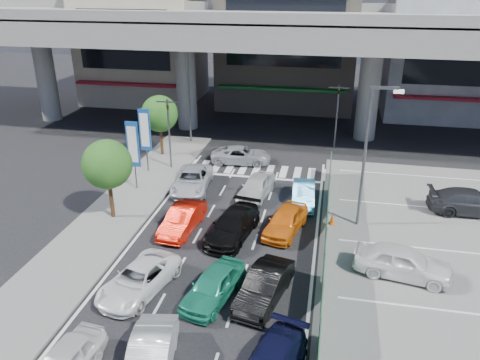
% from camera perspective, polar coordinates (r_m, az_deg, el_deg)
% --- Properties ---
extents(ground, '(120.00, 120.00, 0.00)m').
position_cam_1_polar(ground, '(23.07, -3.45, -10.91)').
color(ground, black).
rests_on(ground, ground).
extents(parking_lot, '(12.00, 28.00, 0.06)m').
position_cam_1_polar(parking_lot, '(24.85, 23.66, -10.26)').
color(parking_lot, '#62625F').
rests_on(parking_lot, ground).
extents(sidewalk_left, '(4.00, 30.00, 0.12)m').
position_cam_1_polar(sidewalk_left, '(28.52, -15.16, -4.39)').
color(sidewalk_left, '#62625F').
rests_on(sidewalk_left, ground).
extents(fence_run, '(0.16, 22.00, 1.80)m').
position_cam_1_polar(fence_run, '(22.83, 10.30, -9.00)').
color(fence_run, '#1C512B').
rests_on(fence_run, ground).
extents(expressway, '(64.00, 14.00, 10.75)m').
position_cam_1_polar(expressway, '(40.86, 4.40, 17.55)').
color(expressway, slate).
rests_on(expressway, ground).
extents(building_west, '(12.00, 10.90, 13.00)m').
position_cam_1_polar(building_west, '(54.92, -11.74, 16.32)').
color(building_west, '#A19882').
rests_on(building_west, ground).
extents(building_center, '(14.00, 10.90, 15.00)m').
position_cam_1_polar(building_center, '(51.83, 5.98, 17.37)').
color(building_center, gray).
rests_on(building_center, ground).
extents(building_east, '(12.00, 10.90, 12.00)m').
position_cam_1_polar(building_east, '(51.93, 24.17, 13.85)').
color(building_east, gray).
rests_on(building_east, ground).
extents(traffic_light_left, '(1.60, 1.24, 5.20)m').
position_cam_1_polar(traffic_light_left, '(33.61, -8.75, 7.61)').
color(traffic_light_left, '#595B60').
rests_on(traffic_light_left, ground).
extents(traffic_light_right, '(1.60, 1.24, 5.20)m').
position_cam_1_polar(traffic_light_right, '(38.41, 11.86, 9.41)').
color(traffic_light_right, '#595B60').
rests_on(traffic_light_right, ground).
extents(street_lamp_right, '(1.65, 0.22, 8.00)m').
position_cam_1_polar(street_lamp_right, '(25.77, 15.47, 3.99)').
color(street_lamp_right, '#595B60').
rests_on(street_lamp_right, ground).
extents(street_lamp_left, '(1.65, 0.22, 8.00)m').
position_cam_1_polar(street_lamp_left, '(38.96, -6.02, 11.23)').
color(street_lamp_left, '#595B60').
rests_on(street_lamp_left, ground).
extents(signboard_near, '(0.80, 0.14, 4.70)m').
position_cam_1_polar(signboard_near, '(30.71, -12.90, 4.03)').
color(signboard_near, '#595B60').
rests_on(signboard_near, ground).
extents(signboard_far, '(0.80, 0.14, 4.70)m').
position_cam_1_polar(signboard_far, '(33.46, -11.50, 5.78)').
color(signboard_far, '#595B60').
rests_on(signboard_far, ground).
extents(tree_near, '(2.80, 2.80, 4.80)m').
position_cam_1_polar(tree_near, '(27.16, -15.89, 1.82)').
color(tree_near, '#382314').
rests_on(tree_near, ground).
extents(tree_far, '(2.80, 2.80, 4.80)m').
position_cam_1_polar(tree_far, '(36.56, -9.77, 7.96)').
color(tree_far, '#382314').
rests_on(tree_far, ground).
extents(hatch_white_back_mid, '(2.18, 4.38, 1.38)m').
position_cam_1_polar(hatch_white_back_mid, '(17.91, -10.92, -20.64)').
color(hatch_white_back_mid, silver).
rests_on(hatch_white_back_mid, ground).
extents(sedan_white_mid_left, '(3.07, 4.87, 1.25)m').
position_cam_1_polar(sedan_white_mid_left, '(21.81, -12.22, -11.75)').
color(sedan_white_mid_left, white).
rests_on(sedan_white_mid_left, ground).
extents(taxi_teal_mid, '(2.55, 4.28, 1.36)m').
position_cam_1_polar(taxi_teal_mid, '(20.91, -3.26, -12.73)').
color(taxi_teal_mid, '#1D8463').
rests_on(taxi_teal_mid, ground).
extents(hatch_black_mid_right, '(2.34, 4.41, 1.38)m').
position_cam_1_polar(hatch_black_mid_right, '(20.85, 3.00, -12.81)').
color(hatch_black_mid_right, black).
rests_on(hatch_black_mid_right, ground).
extents(taxi_orange_left, '(1.78, 4.23, 1.36)m').
position_cam_1_polar(taxi_orange_left, '(26.17, -7.02, -4.80)').
color(taxi_orange_left, '#C01204').
rests_on(taxi_orange_left, ground).
extents(sedan_black_mid, '(2.70, 5.01, 1.38)m').
position_cam_1_polar(sedan_black_mid, '(25.37, -0.88, -5.56)').
color(sedan_black_mid, black).
rests_on(sedan_black_mid, ground).
extents(taxi_orange_right, '(2.51, 4.31, 1.38)m').
position_cam_1_polar(taxi_orange_right, '(25.95, 5.58, -4.96)').
color(taxi_orange_right, orange).
rests_on(taxi_orange_right, ground).
extents(wagon_silver_front_left, '(2.71, 5.05, 1.35)m').
position_cam_1_polar(wagon_silver_front_left, '(31.05, -5.87, -0.01)').
color(wagon_silver_front_left, silver).
rests_on(wagon_silver_front_left, ground).
extents(sedan_white_front_mid, '(2.29, 4.27, 1.38)m').
position_cam_1_polar(sedan_white_front_mid, '(29.93, 2.01, -0.79)').
color(sedan_white_front_mid, silver).
rests_on(sedan_white_front_mid, ground).
extents(kei_truck_front_right, '(1.59, 3.94, 1.27)m').
position_cam_1_polar(kei_truck_front_right, '(29.27, 7.74, -1.71)').
color(kei_truck_front_right, '#53B0E4').
rests_on(kei_truck_front_right, ground).
extents(crossing_wagon_silver, '(4.67, 2.46, 1.25)m').
position_cam_1_polar(crossing_wagon_silver, '(35.34, 0.15, 3.04)').
color(crossing_wagon_silver, '#A2A4AA').
rests_on(crossing_wagon_silver, ground).
extents(parked_sedan_white, '(4.73, 2.59, 1.52)m').
position_cam_1_polar(parked_sedan_white, '(23.41, 19.25, -9.39)').
color(parked_sedan_white, white).
rests_on(parked_sedan_white, parking_lot).
extents(parked_sedan_dgrey, '(5.03, 2.17, 1.44)m').
position_cam_1_polar(parked_sedan_dgrey, '(30.88, 26.40, -2.43)').
color(parked_sedan_dgrey, '#2A2B2E').
rests_on(parked_sedan_dgrey, parking_lot).
extents(traffic_cone, '(0.34, 0.34, 0.64)m').
position_cam_1_polar(traffic_cone, '(27.15, 11.19, -4.71)').
color(traffic_cone, '#D94E0C').
rests_on(traffic_cone, parking_lot).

